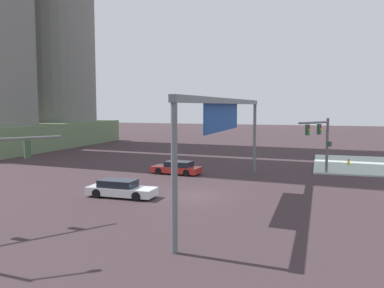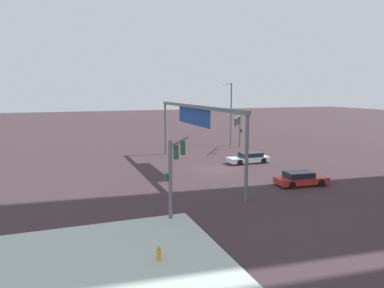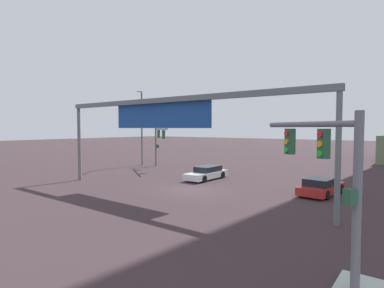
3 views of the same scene
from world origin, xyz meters
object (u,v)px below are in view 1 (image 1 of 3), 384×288
object	(u,v)px
traffic_signal_opposite_side	(321,137)
sedan_car_approaching	(121,189)
sedan_car_waiting_far	(177,168)
fire_hydrant_on_curb	(349,162)

from	to	relation	value
traffic_signal_opposite_side	sedan_car_approaching	distance (m)	19.27
traffic_signal_opposite_side	sedan_car_waiting_far	bearing A→B (deg)	-40.35
sedan_car_approaching	fire_hydrant_on_curb	bearing A→B (deg)	51.24
sedan_car_waiting_far	fire_hydrant_on_curb	world-z (taller)	sedan_car_waiting_far
sedan_car_approaching	sedan_car_waiting_far	distance (m)	10.18
fire_hydrant_on_curb	sedan_car_approaching	bearing A→B (deg)	141.24
traffic_signal_opposite_side	sedan_car_approaching	xyz separation A→B (m)	(-13.70, 13.23, -2.95)
traffic_signal_opposite_side	fire_hydrant_on_curb	distance (m)	7.56
traffic_signal_opposite_side	fire_hydrant_on_curb	bearing A→B (deg)	-170.04
traffic_signal_opposite_side	sedan_car_approaching	world-z (taller)	traffic_signal_opposite_side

